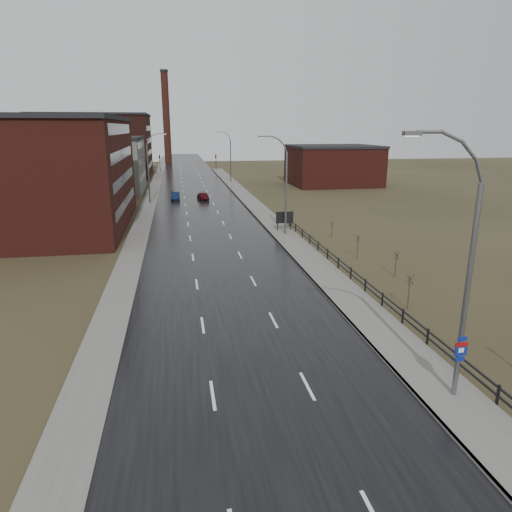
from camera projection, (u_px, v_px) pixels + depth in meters
name	position (u px, v px, depth m)	size (l,w,h in m)	color
ground	(279.00, 447.00, 18.02)	(320.00, 320.00, 0.00)	#2D2819
road	(199.00, 204.00, 74.91)	(14.00, 300.00, 0.06)	black
sidewalk_right	(286.00, 236.00, 52.60)	(3.20, 180.00, 0.18)	#595651
curb_right	(273.00, 237.00, 52.35)	(0.16, 180.00, 0.18)	slate
sidewalk_left	(148.00, 205.00, 73.56)	(2.40, 260.00, 0.12)	#595651
warehouse_near	(31.00, 174.00, 55.42)	(22.44, 28.56, 13.50)	#471914
warehouse_mid	(100.00, 165.00, 87.61)	(16.32, 20.40, 10.50)	slate
warehouse_far	(96.00, 146.00, 114.56)	(26.52, 24.48, 15.50)	#331611
building_right	(333.00, 165.00, 99.60)	(18.36, 16.32, 8.50)	#471914
smokestack	(166.00, 117.00, 155.07)	(2.70, 2.70, 30.70)	#331611
streetlight_main	(463.00, 275.00, 19.66)	(3.91, 0.29, 12.11)	slate
streetlight_right_mid	(284.00, 185.00, 51.97)	(3.36, 0.28, 11.35)	slate
streetlight_left	(150.00, 168.00, 73.97)	(3.36, 0.28, 11.35)	slate
streetlight_right_far	(229.00, 157.00, 103.18)	(3.36, 0.28, 11.35)	slate
guardrail	(354.00, 275.00, 36.88)	(0.10, 53.05, 1.10)	black
shrub_c	(409.00, 291.00, 31.39)	(0.60, 0.63, 2.55)	#382D23
shrub_d	(396.00, 264.00, 38.34)	(0.51, 0.54, 2.16)	#382D23
shrub_e	(358.00, 246.00, 43.58)	(0.56, 0.59, 2.35)	#382D23
shrub_f	(332.00, 229.00, 52.14)	(0.44, 0.46, 1.82)	#382D23
billboard	(285.00, 218.00, 54.87)	(2.14, 0.17, 2.47)	black
traffic_light_left	(159.00, 155.00, 129.26)	(0.58, 2.73, 5.30)	black
traffic_light_right	(216.00, 155.00, 131.88)	(0.58, 2.73, 5.30)	black
car_near	(175.00, 196.00, 78.88)	(1.48, 4.25, 1.40)	#0A1636
car_far	(203.00, 196.00, 79.32)	(1.66, 4.12, 1.41)	#480C10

